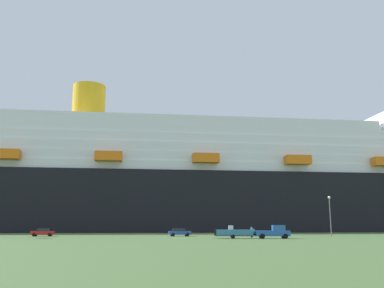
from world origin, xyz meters
TOP-DOWN VIEW (x-y plane):
  - ground_plane at (0.00, 30.00)m, footprint 600.00×600.00m
  - cruise_ship at (15.14, 62.70)m, footprint 294.01×37.05m
  - pickup_truck at (14.31, -9.65)m, footprint 5.87×3.08m
  - small_boat_on_trailer at (8.59, -8.58)m, footprint 8.23×3.24m
  - street_lamp at (31.35, 4.49)m, footprint 0.56×0.56m
  - parked_car_red_hatchback at (-26.56, 10.95)m, footprint 4.50×2.24m
  - parked_car_blue_suv at (0.43, 6.99)m, footprint 4.44×2.17m

SIDE VIEW (x-z plane):
  - ground_plane at x=0.00m, z-range 0.00..0.00m
  - parked_car_blue_suv at x=0.43m, z-range 0.04..1.62m
  - parked_car_red_hatchback at x=-26.56m, z-range 0.04..1.62m
  - small_boat_on_trailer at x=8.59m, z-range -0.11..2.04m
  - pickup_truck at x=14.31m, z-range -0.06..2.14m
  - street_lamp at x=31.35m, z-range 1.22..9.32m
  - cruise_ship at x=15.14m, z-range -10.51..41.99m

